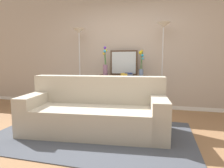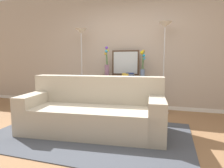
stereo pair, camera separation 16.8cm
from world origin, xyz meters
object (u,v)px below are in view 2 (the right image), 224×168
Objects in this scene: couch at (94,112)px; floor_lamp_left at (81,46)px; wall_mirror at (125,63)px; floor_lamp_right at (165,42)px; vase_tall_flowers at (107,65)px; vase_short_flowers at (143,63)px; book_row_under_console at (112,106)px; fruit_bowl at (126,75)px; console_table at (124,87)px; book_stack at (130,74)px.

floor_lamp_left is at bearing 121.93° from couch.
couch is at bearing -95.26° from wall_mirror.
floor_lamp_right is 3.02× the size of wall_mirror.
vase_tall_flowers is (-0.26, 1.45, 0.73)m from couch.
floor_lamp_left is at bearing 179.90° from vase_short_flowers.
fruit_bowl is at bearing -16.62° from book_row_under_console.
vase_short_flowers reaches higher than console_table.
console_table is 5.20× the size of book_stack.
floor_lamp_right is 1.06m from fruit_bowl.
book_row_under_console is at bearing 177.99° from vase_short_flowers.
floor_lamp_right is at bearing -0.74° from vase_tall_flowers.
wall_mirror is at bearing 105.37° from fruit_bowl.
book_row_under_console is at bearing 180.00° from console_table.
console_table is 1.76× the size of wall_mirror.
floor_lamp_left is 2.94× the size of wall_mirror.
fruit_bowl is at bearing -74.63° from wall_mirror.
couch is 2.14m from floor_lamp_right.
couch is 1.22× the size of floor_lamp_left.
console_table is at bearing 119.39° from fruit_bowl.
wall_mirror is (0.15, 1.60, 0.78)m from couch.
floor_lamp_left is at bearing 177.20° from book_stack.
vase_short_flowers is at bearing 12.50° from fruit_bowl.
floor_lamp_right is 2.92× the size of vase_tall_flowers.
floor_lamp_right is 1.86m from book_row_under_console.
book_row_under_console is (-0.14, 1.46, -0.26)m from couch.
couch is 4.01× the size of vase_short_flowers.
floor_lamp_right reaches higher than console_table.
vase_short_flowers is 1.24m from book_row_under_console.
book_stack reaches higher than console_table.
wall_mirror reaches higher than couch.
vase_tall_flowers is 0.61m from book_stack.
console_table is at bearing 83.88° from couch.
book_row_under_console is at bearing 2.71° from vase_tall_flowers.
book_row_under_console is (-1.16, 0.02, -1.46)m from floor_lamp_right.
wall_mirror is at bearing 26.75° from book_row_under_console.
vase_short_flowers is 0.44m from fruit_bowl.
wall_mirror is at bearing 158.60° from vase_short_flowers.
floor_lamp_left is at bearing -171.00° from wall_mirror.
vase_short_flowers reaches higher than book_row_under_console.
console_table is 3.28× the size of book_row_under_console.
fruit_bowl is at bearing -174.18° from floor_lamp_right.
floor_lamp_left is 5.51× the size of book_row_under_console.
book_stack is (1.20, -0.06, -0.65)m from floor_lamp_left.
fruit_bowl is at bearing -164.76° from book_stack.
fruit_bowl is (0.48, -0.10, -0.21)m from vase_tall_flowers.
couch reaches higher than console_table.
floor_lamp_right is 0.63m from vase_short_flowers.
console_table is 0.31m from fruit_bowl.
console_table is (0.16, 1.46, 0.23)m from couch.
floor_lamp_right is at bearing -1.11° from book_row_under_console.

